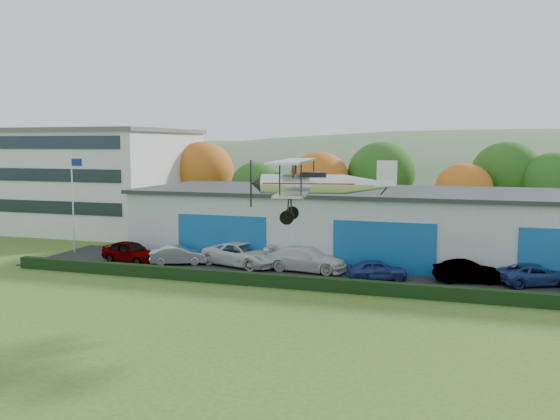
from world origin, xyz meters
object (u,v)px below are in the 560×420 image
(hangar, at_px, (394,224))
(car_3, at_px, (306,259))
(car_2, at_px, (242,254))
(car_1, at_px, (179,255))
(biplane, at_px, (315,182))
(flagpole, at_px, (74,195))
(car_6, at_px, (536,275))
(car_4, at_px, (377,270))
(car_0, at_px, (131,252))
(car_5, at_px, (468,272))
(office_block, at_px, (87,179))

(hangar, distance_m, car_3, 8.83)
(car_2, xyz_separation_m, car_3, (4.89, -0.22, -0.01))
(car_1, bearing_deg, car_2, -102.96)
(car_1, bearing_deg, biplane, -149.22)
(flagpole, xyz_separation_m, car_1, (10.11, -1.56, -4.05))
(car_3, relative_size, biplane, 0.66)
(car_6, relative_size, biplane, 0.55)
(hangar, xyz_separation_m, car_2, (-10.11, -6.67, -1.77))
(car_4, xyz_separation_m, biplane, (-2.01, -8.57, 6.19))
(flagpole, relative_size, car_4, 2.05)
(biplane, bearing_deg, hangar, 74.02)
(flagpole, distance_m, car_2, 15.30)
(car_0, bearing_deg, biplane, -103.92)
(car_2, bearing_deg, car_5, -74.30)
(biplane, bearing_deg, car_4, 68.18)
(office_block, distance_m, car_5, 41.27)
(car_0, xyz_separation_m, biplane, (16.35, -8.61, 6.05))
(car_2, height_order, car_4, car_2)
(car_3, bearing_deg, car_1, 97.64)
(car_1, xyz_separation_m, car_2, (4.66, 0.87, 0.15))
(car_1, distance_m, biplane, 16.74)
(car_5, relative_size, biplane, 0.49)
(car_1, height_order, car_3, car_3)
(car_4, bearing_deg, hangar, -19.95)
(car_3, distance_m, car_4, 5.22)
(car_2, height_order, car_5, car_2)
(office_block, height_order, biplane, office_block)
(flagpole, xyz_separation_m, car_5, (30.41, -1.12, -4.03))
(office_block, bearing_deg, car_4, -24.65)
(car_1, relative_size, biplane, 0.48)
(office_block, distance_m, car_2, 27.03)
(flagpole, distance_m, car_1, 11.01)
(car_4, height_order, biplane, biplane)
(car_3, height_order, car_5, car_3)
(car_3, bearing_deg, car_6, -84.65)
(car_0, bearing_deg, car_4, -76.28)
(car_3, bearing_deg, car_4, -99.10)
(car_0, distance_m, car_5, 24.04)
(hangar, relative_size, car_6, 8.51)
(car_2, bearing_deg, car_0, 116.35)
(office_block, height_order, car_1, office_block)
(flagpole, bearing_deg, car_3, -2.68)
(car_5, bearing_deg, car_0, 81.09)
(car_0, height_order, car_6, car_0)
(office_block, xyz_separation_m, flagpole, (8.12, -13.00, -0.43))
(car_0, bearing_deg, car_1, -68.81)
(flagpole, xyz_separation_m, car_3, (19.67, -0.92, -3.91))
(car_1, xyz_separation_m, car_6, (24.33, 1.04, -0.02))
(car_0, relative_size, car_1, 1.13)
(flagpole, bearing_deg, car_5, -2.11)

